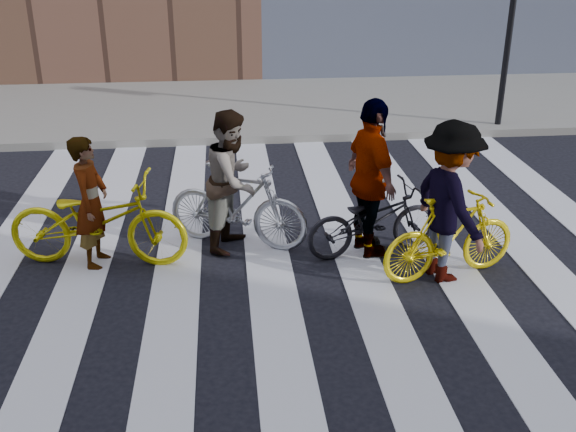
{
  "coord_description": "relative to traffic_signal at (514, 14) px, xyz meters",
  "views": [
    {
      "loc": [
        -1.03,
        -7.13,
        3.83
      ],
      "look_at": [
        -0.3,
        0.3,
        0.57
      ],
      "focal_mm": 42.0,
      "sensor_mm": 36.0,
      "label": 1
    }
  ],
  "objects": [
    {
      "name": "bike_yellow_left",
      "position": [
        -6.97,
        -4.94,
        -1.71
      ],
      "size": [
        2.24,
        1.06,
        1.13
      ],
      "primitive_type": "imported",
      "rotation": [
        0.0,
        0.0,
        1.42
      ],
      "color": "#D1C60B",
      "rests_on": "ground"
    },
    {
      "name": "traffic_signal",
      "position": [
        0.0,
        0.0,
        0.0
      ],
      "size": [
        0.22,
        0.42,
        3.33
      ],
      "color": "black",
      "rests_on": "ground"
    },
    {
      "name": "rider_right",
      "position": [
        -2.94,
        -5.68,
        -1.34
      ],
      "size": [
        0.97,
        1.35,
        1.88
      ],
      "primitive_type": "imported",
      "rotation": [
        0.0,
        0.0,
        1.82
      ],
      "color": "slate",
      "rests_on": "ground"
    },
    {
      "name": "bike_silver_mid",
      "position": [
        -5.3,
        -4.59,
        -1.73
      ],
      "size": [
        1.9,
        1.19,
        1.11
      ],
      "primitive_type": "imported",
      "rotation": [
        0.0,
        0.0,
        1.17
      ],
      "color": "#B3B6BD",
      "rests_on": "ground"
    },
    {
      "name": "rider_mid",
      "position": [
        -5.35,
        -4.59,
        -1.39
      ],
      "size": [
        0.96,
        1.06,
        1.78
      ],
      "primitive_type": "imported",
      "rotation": [
        0.0,
        0.0,
        1.17
      ],
      "color": "slate",
      "rests_on": "ground"
    },
    {
      "name": "ground",
      "position": [
        -4.4,
        -5.32,
        -2.28
      ],
      "size": [
        100.0,
        100.0,
        0.0
      ],
      "primitive_type": "plane",
      "color": "black",
      "rests_on": "ground"
    },
    {
      "name": "rider_left",
      "position": [
        -7.02,
        -4.94,
        -1.47
      ],
      "size": [
        0.47,
        0.64,
        1.61
      ],
      "primitive_type": "imported",
      "rotation": [
        0.0,
        0.0,
        1.42
      ],
      "color": "slate",
      "rests_on": "ground"
    },
    {
      "name": "sidewalk_far",
      "position": [
        -4.4,
        2.18,
        -2.2
      ],
      "size": [
        100.0,
        5.0,
        0.15
      ],
      "primitive_type": "cube",
      "color": "gray",
      "rests_on": "ground"
    },
    {
      "name": "bike_yellow_right",
      "position": [
        -2.89,
        -5.68,
        -1.77
      ],
      "size": [
        1.77,
        0.88,
        1.02
      ],
      "primitive_type": "imported",
      "rotation": [
        0.0,
        0.0,
        1.82
      ],
      "color": "yellow",
      "rests_on": "ground"
    },
    {
      "name": "zebra_crosswalk",
      "position": [
        -4.4,
        -5.32,
        -2.27
      ],
      "size": [
        8.25,
        10.0,
        0.01
      ],
      "color": "silver",
      "rests_on": "ground"
    },
    {
      "name": "bike_dark_rear",
      "position": [
        -3.64,
        -4.99,
        -1.83
      ],
      "size": [
        1.81,
        0.96,
        0.9
      ],
      "primitive_type": "imported",
      "rotation": [
        0.0,
        0.0,
        1.79
      ],
      "color": "black",
      "rests_on": "ground"
    },
    {
      "name": "rider_rear",
      "position": [
        -3.69,
        -4.99,
        -1.29
      ],
      "size": [
        0.72,
        1.24,
        1.98
      ],
      "primitive_type": "imported",
      "rotation": [
        0.0,
        0.0,
        1.79
      ],
      "color": "slate",
      "rests_on": "ground"
    }
  ]
}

